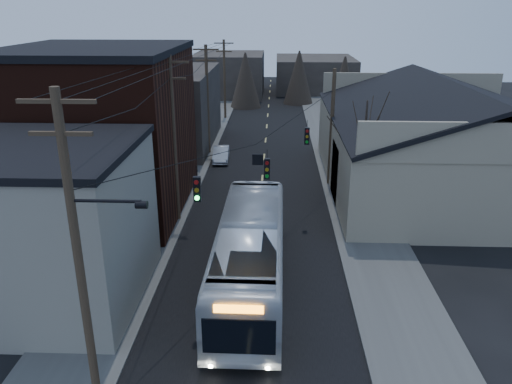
% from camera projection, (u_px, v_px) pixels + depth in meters
% --- Properties ---
extents(road_surface, '(9.00, 110.00, 0.02)m').
position_uv_depth(road_surface, '(264.00, 164.00, 42.16)').
color(road_surface, black).
rests_on(road_surface, ground).
extents(sidewalk_left, '(4.00, 110.00, 0.12)m').
position_uv_depth(sidewalk_left, '(187.00, 162.00, 42.39)').
color(sidewalk_left, '#474744').
rests_on(sidewalk_left, ground).
extents(sidewalk_right, '(4.00, 110.00, 0.12)m').
position_uv_depth(sidewalk_right, '(341.00, 164.00, 41.90)').
color(sidewalk_right, '#474744').
rests_on(sidewalk_right, ground).
extents(building_clapboard, '(8.00, 8.00, 7.00)m').
position_uv_depth(building_clapboard, '(44.00, 228.00, 21.62)').
color(building_clapboard, gray).
rests_on(building_clapboard, ground).
extents(building_brick, '(10.00, 12.00, 10.00)m').
position_uv_depth(building_brick, '(102.00, 133.00, 31.43)').
color(building_brick, black).
rests_on(building_brick, ground).
extents(building_left_far, '(9.00, 14.00, 7.00)m').
position_uv_depth(building_left_far, '(165.00, 108.00, 46.91)').
color(building_left_far, '#2E2925').
rests_on(building_left_far, ground).
extents(warehouse, '(16.16, 20.60, 7.73)m').
position_uv_depth(warehouse, '(441.00, 151.00, 36.05)').
color(warehouse, gray).
rests_on(warehouse, ground).
extents(building_far_left, '(10.00, 12.00, 6.00)m').
position_uv_depth(building_far_left, '(229.00, 74.00, 74.10)').
color(building_far_left, '#2E2925').
rests_on(building_far_left, ground).
extents(building_far_right, '(12.00, 14.00, 5.00)m').
position_uv_depth(building_far_right, '(315.00, 74.00, 78.47)').
color(building_far_right, '#2E2925').
rests_on(building_far_right, ground).
extents(bare_tree, '(0.40, 0.40, 7.20)m').
position_uv_depth(bare_tree, '(363.00, 158.00, 31.30)').
color(bare_tree, black).
rests_on(bare_tree, ground).
extents(utility_lines, '(11.24, 45.28, 10.50)m').
position_uv_depth(utility_lines, '(218.00, 121.00, 35.06)').
color(utility_lines, '#382B1E').
rests_on(utility_lines, ground).
extents(bus, '(3.11, 12.69, 3.53)m').
position_uv_depth(bus, '(250.00, 254.00, 23.07)').
color(bus, silver).
rests_on(bus, ground).
extents(parked_car, '(1.49, 3.78, 1.23)m').
position_uv_depth(parked_car, '(221.00, 154.00, 42.78)').
color(parked_car, '#B9BCC1').
rests_on(parked_car, ground).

